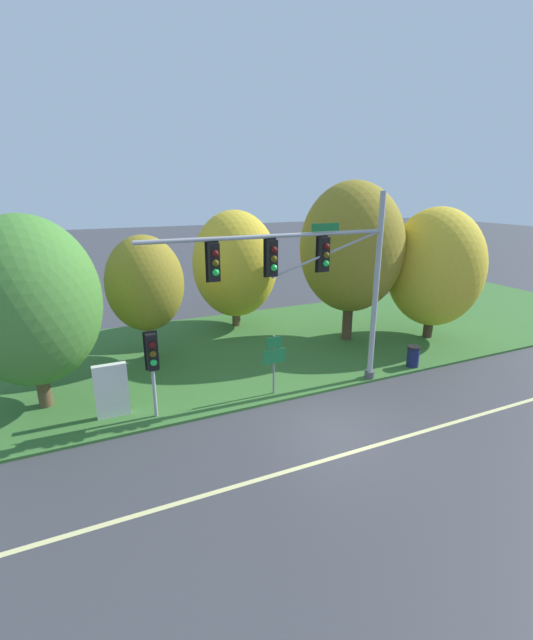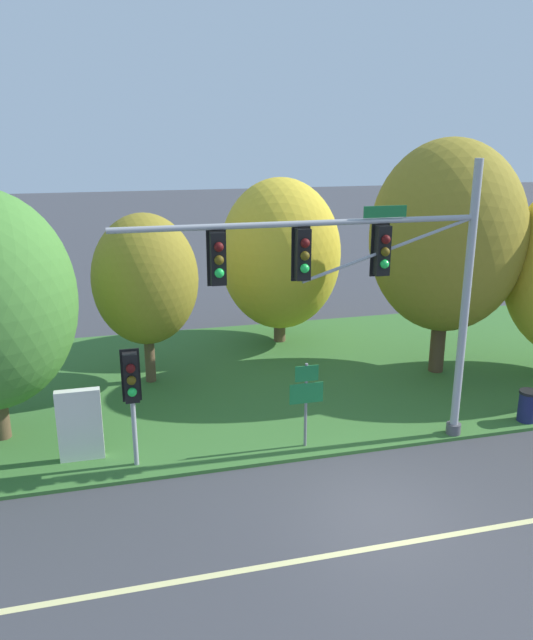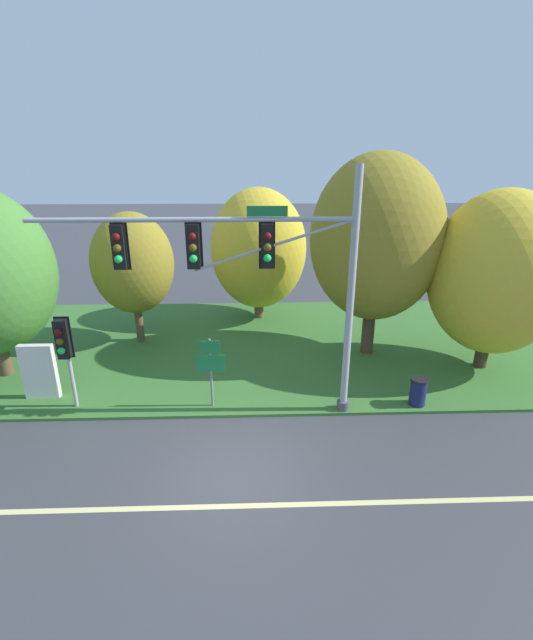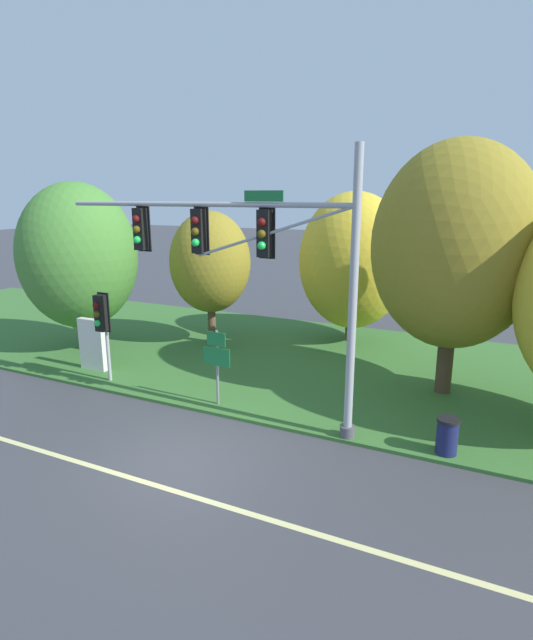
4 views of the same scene
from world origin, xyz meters
name	(u,v)px [view 4 (image 4 of 4)]	position (x,y,z in m)	size (l,w,h in m)	color
ground_plane	(181,459)	(0.00, 0.00, 0.00)	(160.00, 160.00, 0.00)	#3D3D42
lane_stripe	(150,484)	(0.00, -1.20, 0.00)	(36.00, 0.16, 0.01)	beige
grass_verge	(304,360)	(0.00, 8.25, 0.05)	(48.00, 11.50, 0.10)	#386B2D
traffic_signal_mast	(252,255)	(0.59, 2.74, 4.78)	(9.14, 0.49, 7.41)	#9EA0A5
pedestrian_signal_near_kerb	(102,318)	(-5.22, 3.06, 2.34)	(0.46, 0.55, 3.10)	#9EA0A5
route_sign_post	(217,357)	(-0.81, 3.09, 1.60)	(0.91, 0.08, 2.34)	slate
tree_nearest_road	(78,256)	(-8.70, 5.62, 3.96)	(4.63, 4.63, 6.76)	brown
tree_left_of_mast	(210,263)	(-4.45, 8.68, 3.58)	(3.39, 3.39, 5.62)	brown
tree_behind_signpost	(353,261)	(0.86, 11.66, 3.60)	(4.64, 4.64, 6.41)	brown
tree_mid_verge	(455,247)	(5.28, 7.16, 4.80)	(5.06, 5.06, 7.88)	#4C3823
info_kiosk	(93,345)	(-6.54, 3.85, 1.04)	(1.10, 0.24, 1.90)	silver
trash_bin	(447,436)	(5.86, 2.94, 0.57)	(0.56, 0.56, 0.93)	#191E4C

